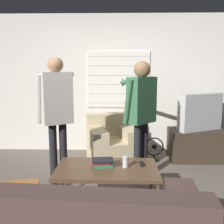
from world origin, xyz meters
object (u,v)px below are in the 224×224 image
object	(u,v)px
soda_can	(126,162)
spare_remote	(142,164)
tv	(200,112)
floor_fan	(154,149)
armchair_beige	(112,144)
coffee_table	(107,171)
person_left_standing	(57,107)
person_right_standing	(141,106)
book_stack	(102,163)

from	to	relation	value
soda_can	spare_remote	bearing A→B (deg)	20.54
tv	floor_fan	distance (m)	1.01
armchair_beige	coffee_table	bearing A→B (deg)	74.21
person_left_standing	person_right_standing	bearing A→B (deg)	-17.55
person_right_standing	coffee_table	bearing A→B (deg)	-166.86
person_left_standing	soda_can	xyz separation A→B (m)	(0.87, -0.44, -0.56)
person_right_standing	soda_can	xyz separation A→B (m)	(-0.22, -0.70, -0.54)
person_right_standing	book_stack	xyz separation A→B (m)	(-0.49, -0.70, -0.56)
person_left_standing	spare_remote	xyz separation A→B (m)	(1.06, -0.37, -0.61)
coffee_table	person_left_standing	xyz separation A→B (m)	(-0.67, 0.47, 0.66)
tv	person_right_standing	bearing A→B (deg)	14.12
floor_fan	tv	bearing A→B (deg)	6.62
coffee_table	spare_remote	bearing A→B (deg)	13.49
armchair_beige	spare_remote	distance (m)	1.35
armchair_beige	soda_can	world-z (taller)	armchair_beige
tv	spare_remote	distance (m)	1.92
book_stack	coffee_table	bearing A→B (deg)	-25.48
book_stack	soda_can	distance (m)	0.27
book_stack	floor_fan	distance (m)	1.72
tv	person_right_standing	distance (m)	1.42
armchair_beige	coffee_table	world-z (taller)	armchair_beige
person_right_standing	floor_fan	world-z (taller)	person_right_standing
floor_fan	armchair_beige	bearing A→B (deg)	-168.80
book_stack	person_right_standing	bearing A→B (deg)	55.06
book_stack	soda_can	bearing A→B (deg)	-0.66
person_left_standing	person_right_standing	distance (m)	1.13
book_stack	spare_remote	size ratio (longest dim) A/B	1.95
coffee_table	floor_fan	xyz separation A→B (m)	(0.74, 1.52, -0.22)
tv	soda_can	distance (m)	2.08
soda_can	spare_remote	world-z (taller)	soda_can
person_right_standing	book_stack	size ratio (longest dim) A/B	6.43
tv	book_stack	bearing A→B (deg)	20.08
tv	soda_can	size ratio (longest dim) A/B	6.42
person_left_standing	spare_remote	bearing A→B (deg)	-50.10
soda_can	floor_fan	world-z (taller)	soda_can
tv	spare_remote	world-z (taller)	tv
tv	person_left_standing	xyz separation A→B (m)	(-2.18, -1.14, 0.24)
spare_remote	tv	bearing A→B (deg)	49.27
armchair_beige	person_left_standing	xyz separation A→B (m)	(-0.69, -0.91, 0.75)
tv	person_left_standing	bearing A→B (deg)	2.51
coffee_table	spare_remote	distance (m)	0.41
armchair_beige	floor_fan	distance (m)	0.74
floor_fan	book_stack	bearing A→B (deg)	-118.11
person_left_standing	floor_fan	world-z (taller)	person_left_standing
spare_remote	soda_can	bearing A→B (deg)	-163.80
armchair_beige	floor_fan	size ratio (longest dim) A/B	2.30
armchair_beige	book_stack	size ratio (longest dim) A/B	3.62
soda_can	armchair_beige	bearing A→B (deg)	97.69
book_stack	floor_fan	size ratio (longest dim) A/B	0.64
floor_fan	person_right_standing	bearing A→B (deg)	-111.30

